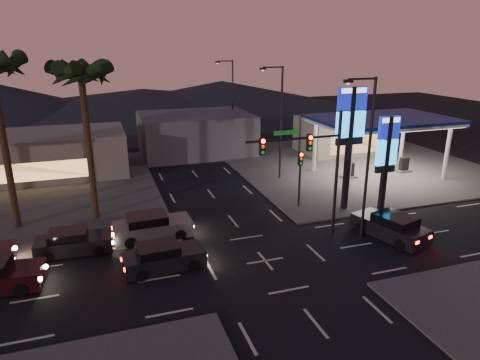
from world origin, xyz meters
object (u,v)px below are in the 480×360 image
object	(u,v)px
pylon_sign_short	(387,149)
suv_station	(391,227)
car_lane_b_front	(151,227)
car_lane_a_front	(163,257)
gas_station	(382,122)
pylon_sign_tall	(350,124)
traffic_signal_mast	(313,158)
car_lane_b_mid	(73,242)

from	to	relation	value
pylon_sign_short	suv_station	distance (m)	6.19
car_lane_b_front	car_lane_a_front	bearing A→B (deg)	-89.18
gas_station	pylon_sign_tall	xyz separation A→B (m)	(-7.50, -6.50, 1.31)
pylon_sign_short	traffic_signal_mast	xyz separation A→B (m)	(-7.24, -2.51, 0.57)
car_lane_b_mid	suv_station	distance (m)	19.47
car_lane_b_mid	car_lane_b_front	bearing A→B (deg)	6.90
car_lane_a_front	suv_station	size ratio (longest dim) A/B	0.90
car_lane_b_front	car_lane_b_mid	xyz separation A→B (m)	(-4.65, -0.56, -0.09)
suv_station	pylon_sign_short	bearing A→B (deg)	60.84
gas_station	car_lane_a_front	distance (m)	24.67
traffic_signal_mast	car_lane_a_front	bearing A→B (deg)	-173.95
car_lane_a_front	pylon_sign_short	bearing A→B (deg)	11.91
gas_station	car_lane_a_front	bearing A→B (deg)	-153.04
car_lane_b_mid	car_lane_a_front	bearing A→B (deg)	-37.15
pylon_sign_tall	traffic_signal_mast	bearing A→B (deg)	-143.48
suv_station	traffic_signal_mast	bearing A→B (deg)	161.12
pylon_sign_tall	suv_station	distance (m)	7.68
car_lane_a_front	car_lane_b_mid	world-z (taller)	car_lane_a_front
pylon_sign_tall	car_lane_a_front	bearing A→B (deg)	-162.31
gas_station	car_lane_b_mid	size ratio (longest dim) A/B	2.73
traffic_signal_mast	suv_station	bearing A→B (deg)	-18.88
car_lane_b_front	suv_station	distance (m)	15.14
pylon_sign_tall	car_lane_b_front	xyz separation A→B (m)	(-14.20, -0.38, -5.64)
gas_station	traffic_signal_mast	bearing A→B (deg)	-140.72
gas_station	pylon_sign_tall	world-z (taller)	pylon_sign_tall
pylon_sign_tall	traffic_signal_mast	xyz separation A→B (m)	(-4.74, -3.51, -1.17)
suv_station	gas_station	bearing A→B (deg)	57.88
gas_station	pylon_sign_short	world-z (taller)	pylon_sign_short
traffic_signal_mast	car_lane_b_front	size ratio (longest dim) A/B	1.58
gas_station	suv_station	size ratio (longest dim) A/B	2.38
gas_station	car_lane_b_mid	bearing A→B (deg)	-164.22
pylon_sign_short	car_lane_b_mid	xyz separation A→B (m)	(-21.34, 0.06, -3.99)
pylon_sign_tall	car_lane_a_front	size ratio (longest dim) A/B	1.96
car_lane_a_front	suv_station	world-z (taller)	suv_station
pylon_sign_tall	suv_station	xyz separation A→B (m)	(0.16, -5.19, -5.65)
pylon_sign_short	suv_station	xyz separation A→B (m)	(-2.34, -4.19, -3.92)
pylon_sign_tall	car_lane_b_front	bearing A→B (deg)	-178.46
pylon_sign_short	suv_station	bearing A→B (deg)	-119.16
gas_station	car_lane_b_front	distance (m)	23.17
pylon_sign_tall	car_lane_b_front	world-z (taller)	pylon_sign_tall
pylon_sign_tall	traffic_signal_mast	distance (m)	6.02
traffic_signal_mast	suv_station	size ratio (longest dim) A/B	1.56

